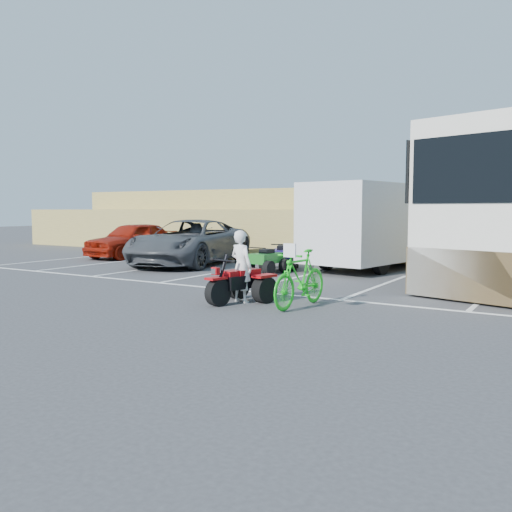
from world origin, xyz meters
The scene contains 11 objects.
ground centered at (0.00, 0.00, 0.00)m, with size 100.00×100.00×0.00m, color #37373A.
parking_stripes centered at (0.87, 4.07, 0.00)m, with size 28.00×5.16×0.01m.
grass_embankment centered at (0.00, 15.48, 1.42)m, with size 40.00×8.50×3.10m.
red_trike_atv centered at (0.91, 0.85, 0.00)m, with size 1.15×1.53×1.00m, color #A7090E, non-canonical shape.
rider centered at (0.94, 1.00, 0.79)m, with size 0.58×0.38×1.58m, color white.
green_dirt_bike centered at (2.31, 1.14, 0.60)m, with size 0.56×1.99×1.20m, color #14BF19.
grey_pickup centered at (-5.12, 6.83, 0.82)m, with size 2.73×5.92×1.65m, color #3F4246.
red_car centered at (-9.03, 7.91, 0.75)m, with size 1.76×4.37×1.49m, color maroon.
cargo_trailer centered at (1.17, 9.20, 1.55)m, with size 3.53×6.49×2.87m.
quad_atv_blue centered at (-1.41, 7.15, 0.00)m, with size 1.03×1.38×0.90m, color navy, non-canonical shape.
quad_atv_green centered at (-1.28, 5.88, 0.00)m, with size 0.99×1.33×0.87m, color #16601B, non-canonical shape.
Camera 1 is at (7.37, -8.85, 2.05)m, focal length 38.00 mm.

